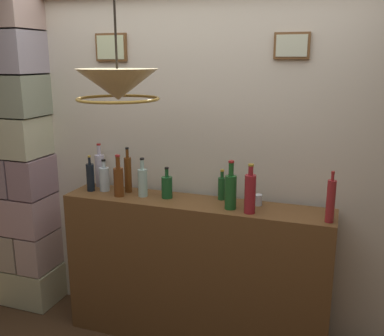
% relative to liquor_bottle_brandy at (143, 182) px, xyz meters
% --- Properties ---
extents(panelled_rear_partition, '(3.18, 0.15, 2.58)m').
position_rel_liquor_bottle_brandy_xyz_m(panelled_rear_partition, '(0.39, 0.25, 0.20)').
color(panelled_rear_partition, beige).
rests_on(panelled_rear_partition, ground).
extents(stone_pillar, '(0.46, 0.40, 2.51)m').
position_rel_liquor_bottle_brandy_xyz_m(stone_pillar, '(-1.09, 0.07, 0.08)').
color(stone_pillar, beige).
rests_on(stone_pillar, ground).
extents(bar_shelf_unit, '(1.86, 0.34, 1.06)m').
position_rel_liquor_bottle_brandy_xyz_m(bar_shelf_unit, '(0.39, -0.00, -0.64)').
color(bar_shelf_unit, brown).
rests_on(bar_shelf_unit, ground).
extents(liquor_bottle_brandy, '(0.07, 0.07, 0.28)m').
position_rel_liquor_bottle_brandy_xyz_m(liquor_bottle_brandy, '(0.00, 0.00, 0.00)').
color(liquor_bottle_brandy, '#A9CEC2').
rests_on(liquor_bottle_brandy, bar_shelf_unit).
extents(liquor_bottle_mezcal, '(0.08, 0.08, 0.32)m').
position_rel_liquor_bottle_brandy_xyz_m(liquor_bottle_mezcal, '(0.65, -0.06, 0.02)').
color(liquor_bottle_mezcal, '#1A5522').
rests_on(liquor_bottle_mezcal, bar_shelf_unit).
extents(liquor_bottle_vodka, '(0.07, 0.07, 0.33)m').
position_rel_liquor_bottle_brandy_xyz_m(liquor_bottle_vodka, '(-0.41, 0.12, 0.02)').
color(liquor_bottle_vodka, silver).
rests_on(liquor_bottle_vodka, bar_shelf_unit).
extents(liquor_bottle_gin, '(0.05, 0.05, 0.21)m').
position_rel_liquor_bottle_brandy_xyz_m(liquor_bottle_gin, '(0.55, 0.11, -0.02)').
color(liquor_bottle_gin, '#1A5023').
rests_on(liquor_bottle_gin, bar_shelf_unit).
extents(liquor_bottle_vermouth, '(0.06, 0.06, 0.27)m').
position_rel_liquor_bottle_brandy_xyz_m(liquor_bottle_vermouth, '(-0.42, -0.01, -0.00)').
color(liquor_bottle_vermouth, black).
rests_on(liquor_bottle_vermouth, bar_shelf_unit).
extents(liquor_bottle_amaro, '(0.07, 0.07, 0.30)m').
position_rel_liquor_bottle_brandy_xyz_m(liquor_bottle_amaro, '(-0.16, -0.06, 0.01)').
color(liquor_bottle_amaro, brown).
rests_on(liquor_bottle_amaro, bar_shelf_unit).
extents(liquor_bottle_bourbon, '(0.07, 0.07, 0.24)m').
position_rel_liquor_bottle_brandy_xyz_m(liquor_bottle_bourbon, '(-0.32, 0.03, -0.01)').
color(liquor_bottle_bourbon, silver).
rests_on(liquor_bottle_bourbon, bar_shelf_unit).
extents(liquor_bottle_scotch, '(0.05, 0.05, 0.31)m').
position_rel_liquor_bottle_brandy_xyz_m(liquor_bottle_scotch, '(1.27, -0.09, 0.03)').
color(liquor_bottle_scotch, maroon).
rests_on(liquor_bottle_scotch, bar_shelf_unit).
extents(liquor_bottle_rye, '(0.07, 0.07, 0.32)m').
position_rel_liquor_bottle_brandy_xyz_m(liquor_bottle_rye, '(0.78, -0.09, 0.03)').
color(liquor_bottle_rye, maroon).
rests_on(liquor_bottle_rye, bar_shelf_unit).
extents(liquor_bottle_port, '(0.08, 0.08, 0.22)m').
position_rel_liquor_bottle_brandy_xyz_m(liquor_bottle_port, '(0.18, 0.02, -0.03)').
color(liquor_bottle_port, '#185125').
rests_on(liquor_bottle_port, bar_shelf_unit).
extents(liquor_bottle_whiskey, '(0.05, 0.05, 0.33)m').
position_rel_liquor_bottle_brandy_xyz_m(liquor_bottle_whiskey, '(-0.14, 0.06, 0.03)').
color(liquor_bottle_whiskey, '#623412').
rests_on(liquor_bottle_whiskey, bar_shelf_unit).
extents(glass_tumbler_rocks, '(0.06, 0.06, 0.07)m').
position_rel_liquor_bottle_brandy_xyz_m(glass_tumbler_rocks, '(0.81, 0.07, -0.07)').
color(glass_tumbler_rocks, silver).
rests_on(glass_tumbler_rocks, bar_shelf_unit).
extents(pendant_lamp, '(0.43, 0.43, 0.52)m').
position_rel_liquor_bottle_brandy_xyz_m(pendant_lamp, '(0.18, -0.62, 0.70)').
color(pendant_lamp, beige).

